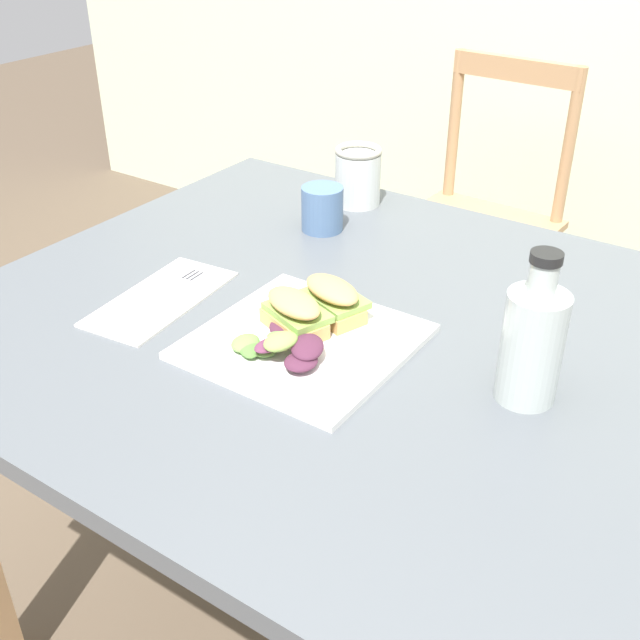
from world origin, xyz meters
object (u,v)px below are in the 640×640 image
object	(u,v)px
chair_wooden_far	(478,223)
plate_lunch	(304,342)
bottle_cold_brew	(531,350)
mason_jar_iced_tea	(358,179)
sandwich_half_front	(295,312)
cup_extra_side	(322,209)
fork_on_napkin	(168,292)
sandwich_half_back	(333,299)
dining_table	(348,390)

from	to	relation	value
chair_wooden_far	plate_lunch	xyz separation A→B (m)	(0.23, -1.15, 0.30)
bottle_cold_brew	mason_jar_iced_tea	bearing A→B (deg)	140.50
sandwich_half_front	mason_jar_iced_tea	bearing A→B (deg)	111.80
mason_jar_iced_tea	cup_extra_side	size ratio (longest dim) A/B	1.40
mason_jar_iced_tea	cup_extra_side	bearing A→B (deg)	-85.06
chair_wooden_far	mason_jar_iced_tea	distance (m)	0.76
fork_on_napkin	mason_jar_iced_tea	size ratio (longest dim) A/B	1.65
bottle_cold_brew	chair_wooden_far	bearing A→B (deg)	115.52
plate_lunch	sandwich_half_back	size ratio (longest dim) A/B	2.48
fork_on_napkin	mason_jar_iced_tea	distance (m)	0.48
plate_lunch	cup_extra_side	xyz separation A→B (m)	(-0.20, 0.34, 0.04)
plate_lunch	sandwich_half_front	world-z (taller)	sandwich_half_front
chair_wooden_far	mason_jar_iced_tea	bearing A→B (deg)	-88.53
mason_jar_iced_tea	cup_extra_side	world-z (taller)	mason_jar_iced_tea
chair_wooden_far	mason_jar_iced_tea	world-z (taller)	chair_wooden_far
dining_table	cup_extra_side	distance (m)	0.36
fork_on_napkin	chair_wooden_far	bearing A→B (deg)	88.56
mason_jar_iced_tea	cup_extra_side	xyz separation A→B (m)	(0.01, -0.14, -0.01)
dining_table	sandwich_half_front	xyz separation A→B (m)	(-0.04, -0.08, 0.16)
sandwich_half_front	cup_extra_side	size ratio (longest dim) A/B	1.40
plate_lunch	bottle_cold_brew	distance (m)	0.31
bottle_cold_brew	cup_extra_side	world-z (taller)	bottle_cold_brew
sandwich_half_back	bottle_cold_brew	world-z (taller)	bottle_cold_brew
dining_table	mason_jar_iced_tea	xyz separation A→B (m)	(-0.23, 0.38, 0.18)
dining_table	plate_lunch	world-z (taller)	plate_lunch
sandwich_half_back	mason_jar_iced_tea	xyz separation A→B (m)	(-0.21, 0.40, 0.01)
sandwich_half_front	chair_wooden_far	bearing A→B (deg)	100.06
fork_on_napkin	cup_extra_side	bearing A→B (deg)	80.15
chair_wooden_far	mason_jar_iced_tea	xyz separation A→B (m)	(0.02, -0.68, 0.34)
cup_extra_side	mason_jar_iced_tea	bearing A→B (deg)	94.94
chair_wooden_far	sandwich_half_front	size ratio (longest dim) A/B	7.74
plate_lunch	sandwich_half_back	distance (m)	0.08
chair_wooden_far	bottle_cold_brew	size ratio (longest dim) A/B	4.36
plate_lunch	fork_on_napkin	world-z (taller)	plate_lunch
mason_jar_iced_tea	cup_extra_side	distance (m)	0.14
chair_wooden_far	bottle_cold_brew	distance (m)	1.27
dining_table	mason_jar_iced_tea	world-z (taller)	mason_jar_iced_tea
bottle_cold_brew	mason_jar_iced_tea	xyz separation A→B (m)	(-0.51, 0.42, -0.02)
fork_on_napkin	sandwich_half_front	bearing A→B (deg)	3.31
plate_lunch	cup_extra_side	distance (m)	0.39
cup_extra_side	chair_wooden_far	bearing A→B (deg)	92.06
sandwich_half_back	bottle_cold_brew	size ratio (longest dim) A/B	0.56
plate_lunch	sandwich_half_front	bearing A→B (deg)	153.13
fork_on_napkin	bottle_cold_brew	size ratio (longest dim) A/B	0.93
chair_wooden_far	fork_on_napkin	xyz separation A→B (m)	(-0.03, -1.15, 0.30)
sandwich_half_front	mason_jar_iced_tea	xyz separation A→B (m)	(-0.18, 0.46, 0.01)
plate_lunch	sandwich_half_back	world-z (taller)	sandwich_half_back
bottle_cold_brew	mason_jar_iced_tea	distance (m)	0.65
sandwich_half_front	fork_on_napkin	size ratio (longest dim) A/B	0.61
cup_extra_side	fork_on_napkin	bearing A→B (deg)	-99.85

